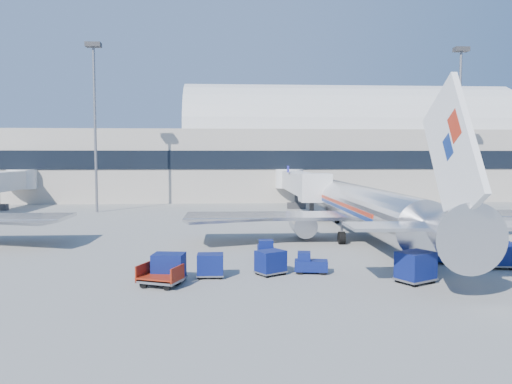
{
  "coord_description": "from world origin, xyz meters",
  "views": [
    {
      "loc": [
        -2.35,
        -38.25,
        7.44
      ],
      "look_at": [
        0.2,
        6.0,
        4.34
      ],
      "focal_mm": 35.0,
      "sensor_mm": 36.0,
      "label": 1
    }
  ],
  "objects": [
    {
      "name": "ground",
      "position": [
        0.0,
        0.0,
        0.0
      ],
      "size": [
        260.0,
        260.0,
        0.0
      ],
      "primitive_type": "plane",
      "color": "gray",
      "rests_on": "ground"
    },
    {
      "name": "terminal",
      "position": [
        -13.6,
        55.96,
        7.52
      ],
      "size": [
        170.0,
        28.15,
        21.0
      ],
      "color": "#B2AA9E",
      "rests_on": "ground"
    },
    {
      "name": "airliner_main",
      "position": [
        10.0,
        4.51,
        2.93
      ],
      "size": [
        32.0,
        37.26,
        12.07
      ],
      "color": "silver",
      "rests_on": "ground"
    },
    {
      "name": "jetbridge_near",
      "position": [
        7.6,
        30.81,
        3.93
      ],
      "size": [
        4.4,
        27.5,
        6.25
      ],
      "color": "silver",
      "rests_on": "ground"
    },
    {
      "name": "mast_west",
      "position": [
        -20.0,
        30.0,
        14.79
      ],
      "size": [
        2.0,
        1.2,
        22.6
      ],
      "color": "slate",
      "rests_on": "ground"
    },
    {
      "name": "mast_east",
      "position": [
        30.0,
        30.0,
        14.79
      ],
      "size": [
        2.0,
        1.2,
        22.6
      ],
      "color": "slate",
      "rests_on": "ground"
    },
    {
      "name": "barrier_near",
      "position": [
        18.0,
        2.0,
        0.45
      ],
      "size": [
        3.0,
        0.55,
        0.9
      ],
      "primitive_type": "cube",
      "color": "#9E9E96",
      "rests_on": "ground"
    },
    {
      "name": "barrier_mid",
      "position": [
        21.3,
        2.0,
        0.45
      ],
      "size": [
        3.0,
        0.55,
        0.9
      ],
      "primitive_type": "cube",
      "color": "#9E9E96",
      "rests_on": "ground"
    },
    {
      "name": "tug_lead",
      "position": [
        2.92,
        -6.91,
        0.63
      ],
      "size": [
        2.24,
        1.37,
        1.37
      ],
      "rotation": [
        0.0,
        0.0,
        -0.16
      ],
      "color": "#0B1552",
      "rests_on": "ground"
    },
    {
      "name": "tug_right",
      "position": [
        11.81,
        -4.37,
        0.71
      ],
      "size": [
        2.51,
        1.5,
        1.55
      ],
      "rotation": [
        0.0,
        0.0,
        -0.14
      ],
      "color": "#0B1552",
      "rests_on": "ground"
    },
    {
      "name": "tug_left",
      "position": [
        0.39,
        -2.73,
        0.7
      ],
      "size": [
        1.28,
        2.42,
        1.54
      ],
      "rotation": [
        0.0,
        0.0,
        1.53
      ],
      "color": "#0B1552",
      "rests_on": "ground"
    },
    {
      "name": "cart_train_a",
      "position": [
        0.37,
        -7.22,
        0.83
      ],
      "size": [
        2.2,
        2.07,
        1.55
      ],
      "rotation": [
        0.0,
        0.0,
        0.56
      ],
      "color": "#0B1552",
      "rests_on": "ground"
    },
    {
      "name": "cart_train_b",
      "position": [
        -3.42,
        -7.73,
        0.79
      ],
      "size": [
        1.68,
        1.29,
        1.48
      ],
      "rotation": [
        0.0,
        0.0,
        -0.0
      ],
      "color": "#0B1552",
      "rests_on": "ground"
    },
    {
      "name": "cart_train_c",
      "position": [
        -5.86,
        -8.65,
        0.91
      ],
      "size": [
        2.13,
        1.74,
        1.71
      ],
      "rotation": [
        0.0,
        0.0,
        -0.15
      ],
      "color": "#0B1552",
      "rests_on": "ground"
    },
    {
      "name": "cart_solo_near",
      "position": [
        8.75,
        -9.76,
        1.0
      ],
      "size": [
        2.64,
        2.44,
        1.87
      ],
      "rotation": [
        0.0,
        0.0,
        0.5
      ],
      "color": "#0B1552",
      "rests_on": "ground"
    },
    {
      "name": "cart_solo_far",
      "position": [
        15.72,
        -6.16,
        0.95
      ],
      "size": [
        2.21,
        1.8,
        1.78
      ],
      "rotation": [
        0.0,
        0.0,
        -0.14
      ],
      "color": "#0B1552",
      "rests_on": "ground"
    },
    {
      "name": "cart_open_red",
      "position": [
        -6.2,
        -9.78,
        0.45
      ],
      "size": [
        2.77,
        2.38,
        0.63
      ],
      "rotation": [
        0.0,
        0.0,
        -0.37
      ],
      "color": "slate",
      "rests_on": "ground"
    }
  ]
}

